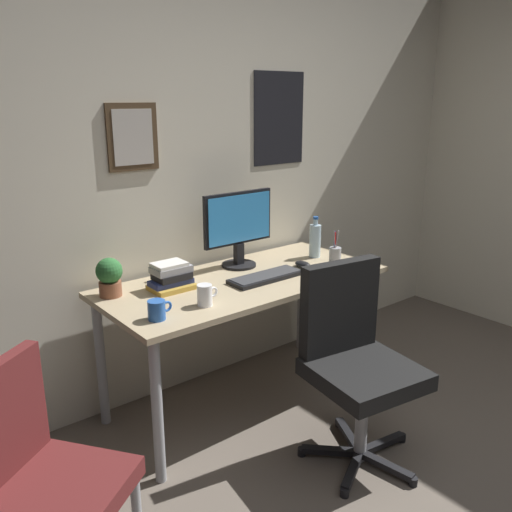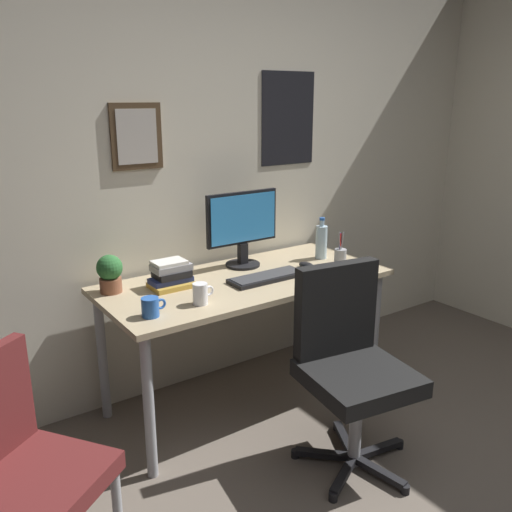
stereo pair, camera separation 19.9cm
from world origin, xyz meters
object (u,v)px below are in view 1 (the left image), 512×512
water_bottle (315,240)px  potted_plant (109,276)px  computer_mouse (303,264)px  coffee_mug_near (205,295)px  book_stack_left (171,277)px  monitor (238,226)px  pen_cup (335,254)px  office_chair (354,354)px  keyboard (266,277)px  side_chair (38,474)px  coffee_mug_far (157,310)px

water_bottle → potted_plant: bearing=173.1°
computer_mouse → coffee_mug_near: (-0.77, -0.14, 0.03)m
water_bottle → book_stack_left: water_bottle is taller
monitor → pen_cup: bearing=-33.3°
office_chair → keyboard: bearing=92.6°
monitor → water_bottle: 0.52m
monitor → water_bottle: monitor is taller
side_chair → coffee_mug_far: (0.67, 0.38, 0.29)m
side_chair → monitor: monitor is taller
potted_plant → coffee_mug_far: bearing=-85.2°
water_bottle → side_chair: bearing=-161.6°
office_chair → coffee_mug_near: 0.76m
monitor → potted_plant: 0.80m
computer_mouse → water_bottle: (0.21, 0.11, 0.09)m
coffee_mug_far → pen_cup: 1.24m
coffee_mug_near → coffee_mug_far: 0.26m
coffee_mug_far → book_stack_left: (0.25, 0.31, 0.02)m
side_chair → coffee_mug_near: bearing=22.5°
side_chair → computer_mouse: 1.80m
potted_plant → side_chair: bearing=-129.0°
computer_mouse → office_chair: bearing=-113.0°
coffee_mug_far → potted_plant: size_ratio=0.60×
monitor → water_bottle: size_ratio=1.82×
keyboard → water_bottle: (0.51, 0.14, 0.09)m
potted_plant → water_bottle: bearing=-6.9°
keyboard → computer_mouse: computer_mouse is taller
computer_mouse → coffee_mug_far: 1.04m
computer_mouse → water_bottle: size_ratio=0.44×
office_chair → monitor: monitor is taller
keyboard → pen_cup: 0.51m
keyboard → coffee_mug_near: bearing=-166.6°
coffee_mug_far → pen_cup: (1.23, 0.08, 0.01)m
water_bottle → potted_plant: 1.28m
keyboard → coffee_mug_near: (-0.47, -0.11, 0.04)m
book_stack_left → keyboard: bearing=-21.7°
water_bottle → office_chair: bearing=-122.6°
monitor → potted_plant: (-0.79, 0.01, -0.13)m
potted_plant → computer_mouse: bearing=-13.9°
book_stack_left → monitor: bearing=10.5°
pen_cup → water_bottle: bearing=89.9°
monitor → computer_mouse: 0.43m
computer_mouse → side_chair: bearing=-162.8°
side_chair → monitor: 1.70m
keyboard → coffee_mug_far: 0.74m
monitor → pen_cup: 0.60m
side_chair → coffee_mug_far: 0.82m
computer_mouse → water_bottle: water_bottle is taller
computer_mouse → coffee_mug_near: 0.78m
computer_mouse → pen_cup: size_ratio=0.55×
side_chair → pen_cup: pen_cup is taller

